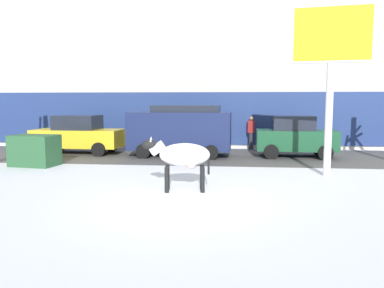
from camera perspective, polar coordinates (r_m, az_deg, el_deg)
name	(u,v)px	position (r m, az deg, el deg)	size (l,w,h in m)	color
ground_plane	(177,207)	(9.15, -2.30, -9.37)	(120.00, 120.00, 0.00)	white
road_strip	(203,156)	(17.54, 1.63, -1.80)	(60.00, 5.60, 0.01)	#514F4C
building_facade	(211,35)	(23.87, 2.79, 15.95)	(44.00, 6.10, 13.00)	beige
cow_holstein	(183,155)	(10.57, -1.41, -1.71)	(1.92, 0.75, 1.54)	silver
billboard	(332,45)	(13.49, 20.16, 13.77)	(2.52, 0.55, 5.56)	silver
car_yellow_sedan	(78,135)	(19.19, -16.66, 1.35)	(4.26, 2.09, 1.84)	gold
car_navy_van	(181,129)	(17.42, -1.70, 2.23)	(4.66, 2.24, 2.32)	#19234C
car_darkgreen_hatchback	(295,136)	(17.81, 15.16, 1.09)	(3.56, 2.02, 1.86)	#194C2D
pedestrian_near_billboard	(74,131)	(21.86, -17.21, 1.82)	(0.36, 0.24, 1.73)	#282833
pedestrian_by_cars	(155,132)	(20.53, -5.56, 1.81)	(0.36, 0.24, 1.73)	#282833
pedestrian_far_left	(251,133)	(20.16, 8.81, 1.68)	(0.36, 0.24, 1.73)	#282833
dumpster	(35,150)	(16.03, -22.46, -0.89)	(1.70, 1.10, 1.20)	#285633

